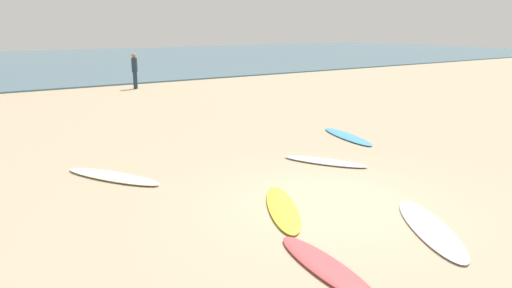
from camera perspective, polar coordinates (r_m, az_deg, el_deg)
ground_plane at (r=8.71m, az=8.68°, el=-7.18°), size 120.00×120.00×0.00m
ocean_water at (r=45.60m, az=-27.57°, el=8.56°), size 120.00×40.00×0.08m
surfboard_0 at (r=8.07m, az=20.10°, el=-9.43°), size 1.78×2.32×0.06m
surfboard_1 at (r=6.55m, az=8.35°, el=-14.29°), size 0.72×2.09×0.07m
surfboard_2 at (r=11.25m, az=8.23°, el=-2.07°), size 1.40×1.99×0.08m
surfboard_3 at (r=13.90m, az=10.85°, el=0.91°), size 1.10×2.47×0.07m
surfboard_4 at (r=8.38m, az=3.19°, el=-7.65°), size 1.52×2.20×0.07m
surfboard_5 at (r=10.48m, az=-16.77°, el=-3.73°), size 1.64×2.39×0.08m
beachgoer_mid at (r=24.91m, az=-14.30°, el=8.67°), size 0.39×0.39×1.77m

